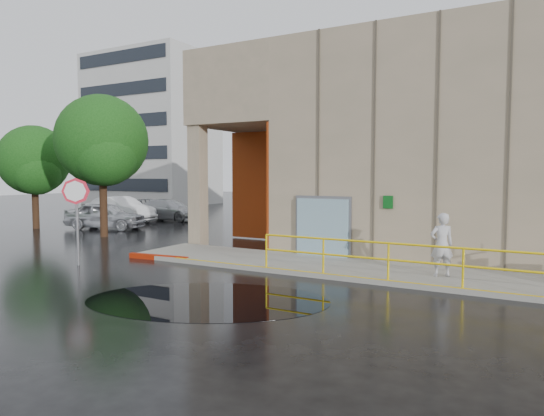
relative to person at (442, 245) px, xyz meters
The scene contains 14 objects.
ground 6.31m from the person, 136.05° to the right, with size 120.00×120.00×0.00m, color black.
sidewalk 1.10m from the person, 159.12° to the left, with size 20.00×3.00×0.15m, color #9A988C.
building 7.41m from the person, 84.68° to the left, with size 20.00×10.17×8.00m.
guardrail 1.24m from the person, 101.10° to the right, with size 9.56×0.06×1.03m.
distant_building 40.70m from the person, 143.93° to the left, with size 12.00×8.08×15.00m.
person is the anchor object (origin of this frame).
stop_sign 11.50m from the person, 163.47° to the right, with size 0.62×0.66×2.89m.
red_curb 9.45m from the person, behind, with size 2.40×0.18×0.18m, color #A01E06.
puddle 6.70m from the person, 133.30° to the right, with size 5.87×3.61×0.01m, color black.
car_a 19.08m from the person, 165.66° to the left, with size 1.75×4.34×1.48m, color silver.
car_b 21.90m from the person, 159.23° to the left, with size 1.70×4.87×1.61m, color white.
car_c 21.31m from the person, 151.31° to the left, with size 1.93×4.76×1.38m, color #ADB0B4.
tree_near 16.35m from the person, behind, with size 4.32×4.32×6.78m.
tree_far 22.29m from the person, behind, with size 3.82×3.80×5.69m.
Camera 1 is at (6.79, -9.74, 3.01)m, focal length 32.00 mm.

